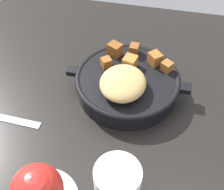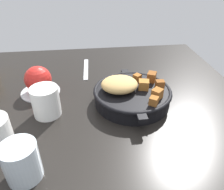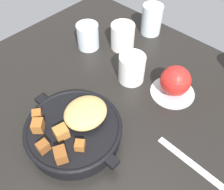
{
  "view_description": "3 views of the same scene",
  "coord_description": "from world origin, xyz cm",
  "px_view_note": "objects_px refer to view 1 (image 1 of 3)",
  "views": [
    {
      "loc": [
        -5.87,
        35.98,
        48.68
      ],
      "look_at": [
        2.81,
        -3.39,
        4.29
      ],
      "focal_mm": 47.01,
      "sensor_mm": 36.0,
      "label": 1
    },
    {
      "loc": [
        -53.03,
        3.57,
        38.07
      ],
      "look_at": [
        -2.55,
        -2.67,
        5.14
      ],
      "focal_mm": 35.29,
      "sensor_mm": 36.0,
      "label": 2
    },
    {
      "loc": [
        28.76,
        -26.02,
        52.19
      ],
      "look_at": [
        1.79,
        2.87,
        6.34
      ],
      "focal_mm": 39.44,
      "sensor_mm": 36.0,
      "label": 3
    }
  ],
  "objects_px": {
    "cast_iron_skillet": "(127,82)",
    "butter_knife": "(1,117)",
    "red_apple": "(37,190)",
    "white_creamer_pitcher": "(117,185)"
  },
  "relations": [
    {
      "from": "butter_knife",
      "to": "white_creamer_pitcher",
      "type": "height_order",
      "value": "white_creamer_pitcher"
    },
    {
      "from": "cast_iron_skillet",
      "to": "butter_knife",
      "type": "relative_size",
      "value": 1.54
    },
    {
      "from": "red_apple",
      "to": "cast_iron_skillet",
      "type": "bearing_deg",
      "value": -108.31
    },
    {
      "from": "red_apple",
      "to": "butter_knife",
      "type": "height_order",
      "value": "red_apple"
    },
    {
      "from": "cast_iron_skillet",
      "to": "red_apple",
      "type": "height_order",
      "value": "red_apple"
    },
    {
      "from": "butter_knife",
      "to": "white_creamer_pitcher",
      "type": "xyz_separation_m",
      "value": [
        -0.27,
        0.11,
        0.04
      ]
    },
    {
      "from": "white_creamer_pitcher",
      "to": "red_apple",
      "type": "bearing_deg",
      "value": 17.48
    },
    {
      "from": "cast_iron_skillet",
      "to": "butter_knife",
      "type": "xyz_separation_m",
      "value": [
        0.24,
        0.13,
        -0.03
      ]
    },
    {
      "from": "red_apple",
      "to": "white_creamer_pitcher",
      "type": "distance_m",
      "value": 0.13
    },
    {
      "from": "red_apple",
      "to": "white_creamer_pitcher",
      "type": "relative_size",
      "value": 0.99
    }
  ]
}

